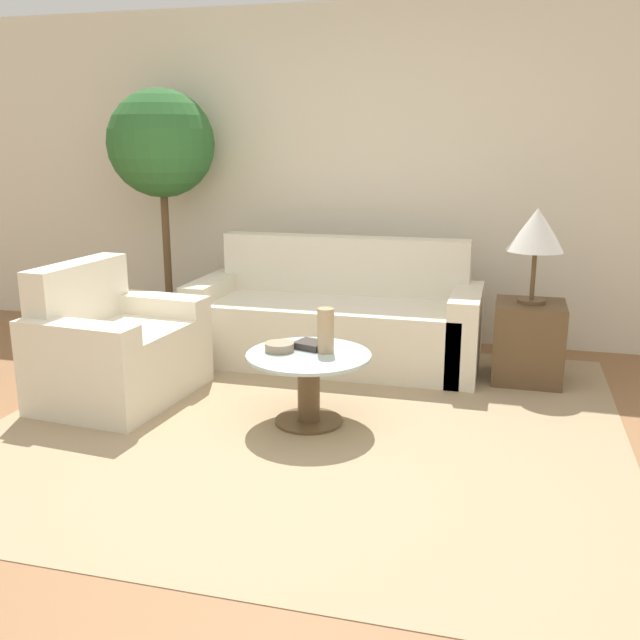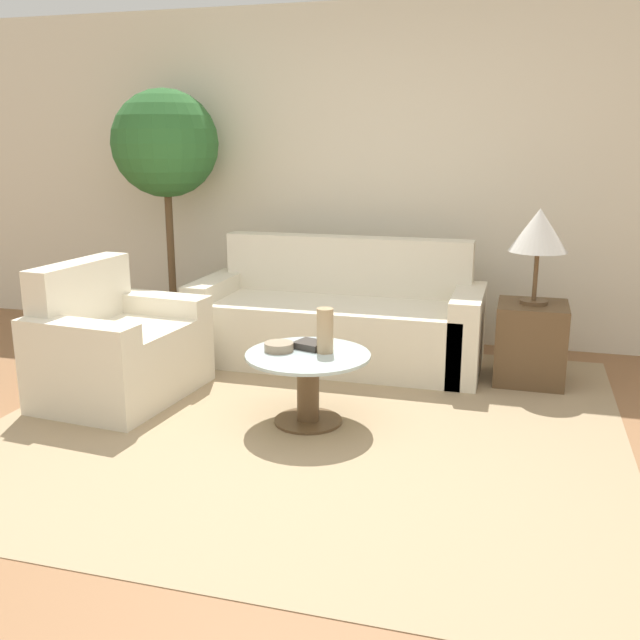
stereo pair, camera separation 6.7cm
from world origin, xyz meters
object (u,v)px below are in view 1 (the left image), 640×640
table_lamp (537,231)px  armchair (113,352)px  book_stack (311,345)px  bowl (279,347)px  potted_plant (162,156)px  coffee_table (309,378)px  sofa_main (337,321)px  vase (326,331)px

table_lamp → armchair: bearing=-158.5°
armchair → book_stack: armchair is taller
armchair → bowl: size_ratio=6.34×
armchair → table_lamp: 2.81m
table_lamp → potted_plant: (-2.84, 0.43, 0.45)m
coffee_table → potted_plant: bearing=136.7°
table_lamp → sofa_main: bearing=175.0°
potted_plant → book_stack: size_ratio=9.83×
sofa_main → table_lamp: table_lamp is taller
armchair → potted_plant: potted_plant is taller
potted_plant → vase: potted_plant is taller
table_lamp → potted_plant: bearing=171.4°
armchair → coffee_table: bearing=-89.5°
armchair → potted_plant: (-0.32, 1.43, 1.16)m
coffee_table → bowl: size_ratio=4.25×
sofa_main → bowl: (-0.04, -1.21, 0.15)m
sofa_main → vase: bearing=-79.4°
table_lamp → bowl: 1.86m
sofa_main → coffee_table: size_ratio=2.90×
potted_plant → vase: 2.44m
armchair → bowl: armchair is taller
book_stack → bowl: bearing=-129.1°
bowl → vase: bearing=9.3°
bowl → sofa_main: bearing=88.0°
armchair → book_stack: (1.29, 0.01, 0.14)m
vase → bowl: vase is taller
armchair → sofa_main: bearing=-41.4°
sofa_main → armchair: sofa_main is taller
sofa_main → vase: 1.22m
coffee_table → table_lamp: size_ratio=1.14×
sofa_main → table_lamp: size_ratio=3.30×
table_lamp → bowl: bearing=-141.9°
table_lamp → potted_plant: size_ratio=0.32×
armchair → potted_plant: bearing=17.7°
vase → bowl: bearing=-170.7°
sofa_main → bowl: bearing=-92.0°
coffee_table → table_lamp: table_lamp is taller
coffee_table → table_lamp: (1.22, 1.10, 0.74)m
potted_plant → bowl: bearing=-46.4°
table_lamp → vase: size_ratio=2.44×
armchair → bowl: (1.13, -0.10, 0.15)m
armchair → vase: (1.39, -0.05, 0.25)m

